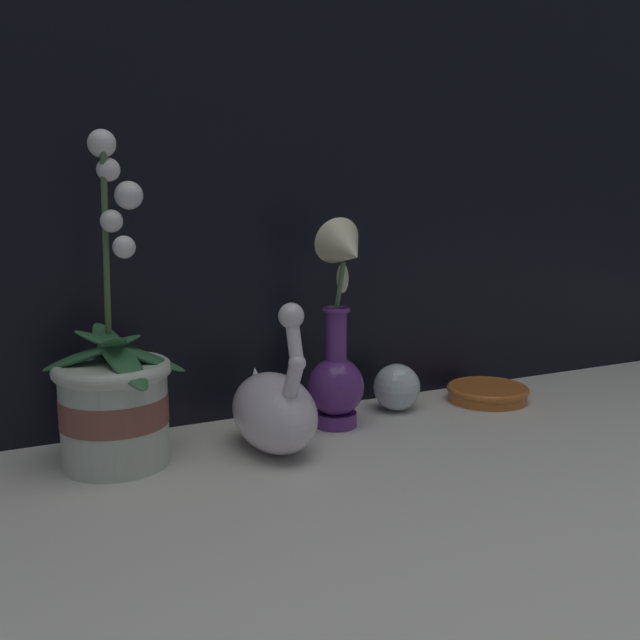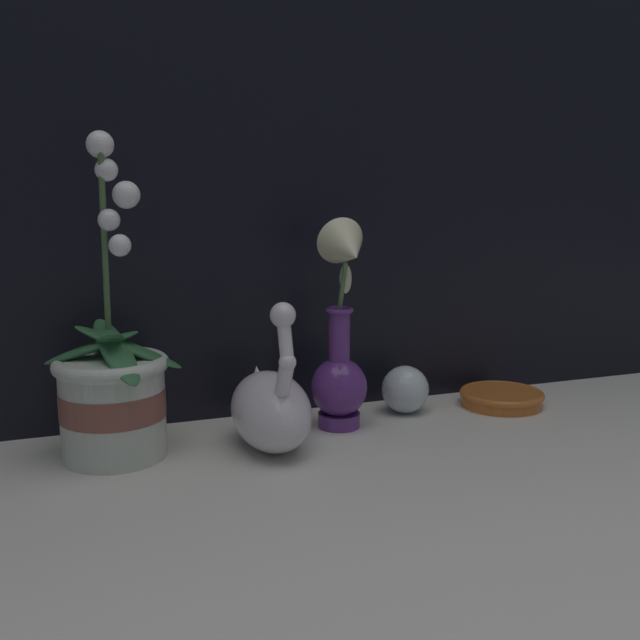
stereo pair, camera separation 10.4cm
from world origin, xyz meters
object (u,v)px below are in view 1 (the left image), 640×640
Objects in this scene: orchid_potted_plant at (114,396)px; blue_vase at (339,345)px; swan_figurine at (274,408)px; glass_sphere at (397,387)px; amber_dish at (488,392)px.

blue_vase is (0.33, 0.00, 0.04)m from orchid_potted_plant.
swan_figurine is 0.15m from blue_vase.
glass_sphere is (0.13, 0.04, -0.09)m from blue_vase.
swan_figurine is at bearing -161.58° from glass_sphere.
glass_sphere is at bearing 5.45° from orchid_potted_plant.
glass_sphere reaches higher than amber_dish.
blue_vase is at bearing -162.68° from glass_sphere.
orchid_potted_plant is 0.34m from blue_vase.
orchid_potted_plant reaches higher than blue_vase.
orchid_potted_plant is 0.22m from swan_figurine.
glass_sphere is (0.25, 0.08, -0.02)m from swan_figurine.
swan_figurine is at bearing -10.74° from orchid_potted_plant.
amber_dish is at bearing 3.69° from blue_vase.
orchid_potted_plant is 5.62× the size of glass_sphere.
swan_figurine reaches higher than amber_dish.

